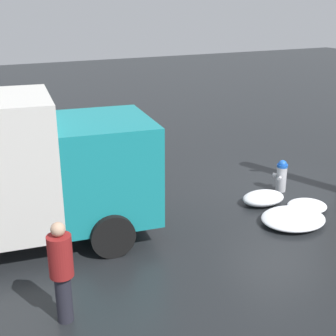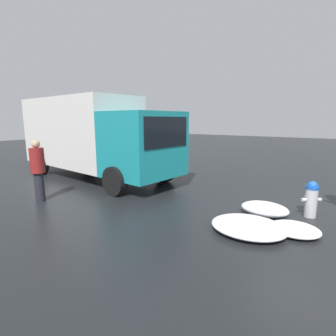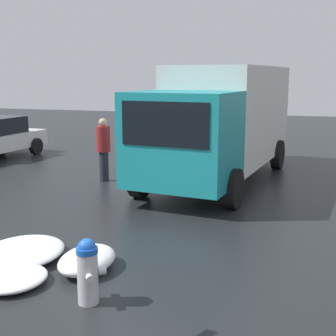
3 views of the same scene
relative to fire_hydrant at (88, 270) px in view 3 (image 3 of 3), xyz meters
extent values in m
plane|color=black|center=(0.00, 0.00, -0.45)|extent=(60.00, 60.00, 0.00)
cylinder|color=#B7B7BC|center=(0.00, 0.00, -0.11)|extent=(0.27, 0.27, 0.68)
cylinder|color=blue|center=(0.00, 0.00, 0.27)|extent=(0.28, 0.28, 0.08)
sphere|color=blue|center=(0.00, 0.00, 0.31)|extent=(0.23, 0.23, 0.23)
cylinder|color=#B7B7BC|center=(0.10, -0.15, -0.03)|extent=(0.15, 0.15, 0.11)
cylinder|color=#B7B7BC|center=(0.15, 0.11, -0.03)|extent=(0.13, 0.13, 0.09)
cylinder|color=#B7B7BC|center=(-0.15, -0.10, -0.03)|extent=(0.13, 0.13, 0.09)
cube|color=teal|center=(4.96, 0.12, 1.05)|extent=(2.27, 2.53, 2.10)
cube|color=black|center=(3.96, 0.24, 1.47)|extent=(0.26, 1.93, 0.92)
cube|color=silver|center=(8.62, -0.32, 1.35)|extent=(5.60, 2.93, 2.69)
cylinder|color=black|center=(4.92, -1.03, 0.00)|extent=(0.93, 0.39, 0.90)
cylinder|color=black|center=(5.20, 1.26, 0.00)|extent=(0.93, 0.39, 0.90)
cylinder|color=black|center=(9.82, -1.62, 0.00)|extent=(0.93, 0.39, 0.90)
cylinder|color=black|center=(10.09, 0.67, 0.00)|extent=(0.93, 0.39, 0.90)
cylinder|color=#23232D|center=(6.57, 2.85, -0.03)|extent=(0.26, 0.26, 0.83)
cylinder|color=maroon|center=(6.57, 2.85, 0.73)|extent=(0.38, 0.38, 0.69)
sphere|color=tan|center=(6.57, 2.85, 1.19)|extent=(0.22, 0.22, 0.22)
cylinder|color=black|center=(9.91, 7.19, -0.15)|extent=(0.61, 0.25, 0.60)
ellipsoid|color=white|center=(0.94, 0.50, -0.29)|extent=(1.12, 0.78, 0.32)
ellipsoid|color=white|center=(0.17, 1.24, -0.35)|extent=(0.99, 0.89, 0.19)
ellipsoid|color=white|center=(0.98, 1.69, -0.32)|extent=(1.54, 1.30, 0.25)
camera|label=1|loc=(7.79, 9.22, 4.44)|focal=50.00mm
camera|label=2|loc=(-0.42, 6.87, 1.86)|focal=28.00mm
camera|label=3|loc=(-5.05, -2.66, 2.46)|focal=50.00mm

